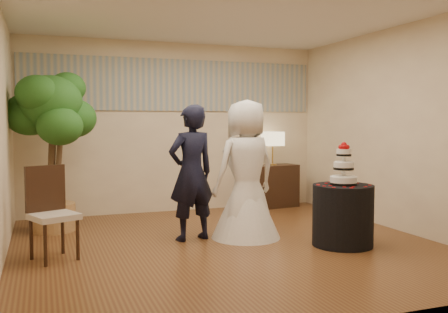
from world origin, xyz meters
name	(u,v)px	position (x,y,z in m)	size (l,w,h in m)	color
floor	(228,245)	(0.00, 0.00, 0.00)	(5.00, 5.00, 0.00)	brown
ceiling	(228,11)	(0.00, 0.00, 2.80)	(5.00, 5.00, 0.00)	white
wall_back	(175,127)	(0.00, 2.50, 1.40)	(5.00, 0.06, 2.80)	beige
wall_front	(348,135)	(0.00, -2.50, 1.40)	(5.00, 0.06, 2.80)	beige
wall_left	(0,131)	(-2.50, 0.00, 1.40)	(0.06, 5.00, 2.80)	beige
wall_right	(398,129)	(2.50, 0.00, 1.40)	(0.06, 5.00, 2.80)	beige
mural_border	(175,85)	(0.00, 2.48, 2.10)	(4.90, 0.02, 0.85)	#9C9F94
groom	(191,173)	(-0.34, 0.40, 0.85)	(0.62, 0.41, 1.71)	black
bride	(246,169)	(0.36, 0.28, 0.89)	(0.89, 0.89, 1.78)	white
cake_table	(343,215)	(1.30, -0.51, 0.37)	(0.73, 0.73, 0.74)	black
wedding_cake	(344,163)	(1.30, -0.51, 1.00)	(0.33, 0.33, 0.52)	white
console	(272,186)	(1.68, 2.25, 0.37)	(0.89, 0.40, 0.74)	black
table_lamp	(273,148)	(1.68, 2.25, 1.03)	(0.31, 0.31, 0.58)	beige
ficus_tree	(51,150)	(-1.98, 1.54, 1.12)	(1.07, 1.07, 2.24)	#255C1D
side_chair	(54,213)	(-1.99, 0.03, 0.51)	(0.46, 0.48, 1.02)	black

